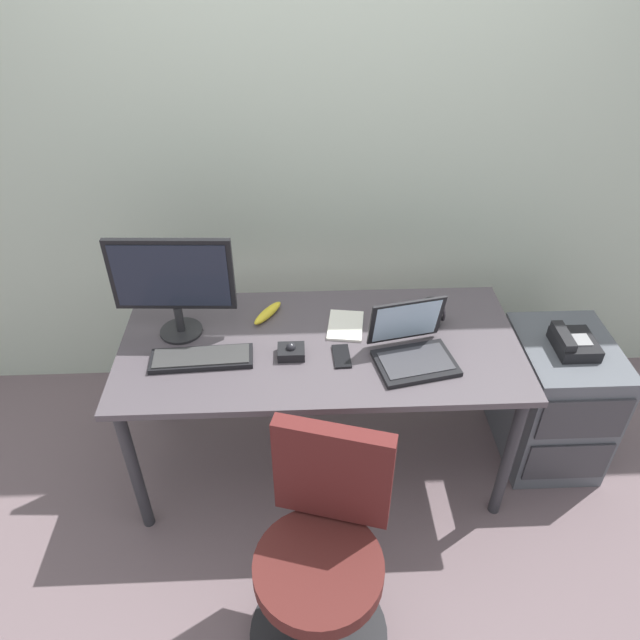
% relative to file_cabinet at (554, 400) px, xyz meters
% --- Properties ---
extents(ground_plane, '(8.00, 8.00, 0.00)m').
position_rel_file_cabinet_xyz_m(ground_plane, '(-1.11, -0.03, -0.33)').
color(ground_plane, slate).
extents(back_wall, '(6.00, 0.10, 2.80)m').
position_rel_file_cabinet_xyz_m(back_wall, '(-1.11, 0.70, 1.07)').
color(back_wall, beige).
rests_on(back_wall, ground).
extents(desk, '(1.67, 0.77, 0.74)m').
position_rel_file_cabinet_xyz_m(desk, '(-1.11, -0.03, 0.34)').
color(desk, '#50484F').
rests_on(desk, ground).
extents(file_cabinet, '(0.42, 0.53, 0.65)m').
position_rel_file_cabinet_xyz_m(file_cabinet, '(0.00, 0.00, 0.00)').
color(file_cabinet, '#545860').
rests_on(file_cabinet, ground).
extents(desk_phone, '(0.17, 0.20, 0.09)m').
position_rel_file_cabinet_xyz_m(desk_phone, '(-0.01, -0.02, 0.36)').
color(desk_phone, black).
rests_on(desk_phone, file_cabinet).
extents(office_chair, '(0.52, 0.53, 0.93)m').
position_rel_file_cabinet_xyz_m(office_chair, '(-1.13, -0.82, 0.09)').
color(office_chair, black).
rests_on(office_chair, ground).
extents(monitor_main, '(0.50, 0.18, 0.45)m').
position_rel_file_cabinet_xyz_m(monitor_main, '(-1.70, 0.06, 0.68)').
color(monitor_main, '#262628').
rests_on(monitor_main, desk).
extents(keyboard, '(0.42, 0.16, 0.03)m').
position_rel_file_cabinet_xyz_m(keyboard, '(-1.59, -0.13, 0.43)').
color(keyboard, black).
rests_on(keyboard, desk).
extents(laptop, '(0.36, 0.33, 0.24)m').
position_rel_file_cabinet_xyz_m(laptop, '(-0.74, -0.14, 0.47)').
color(laptop, black).
rests_on(laptop, desk).
extents(trackball_mouse, '(0.11, 0.09, 0.07)m').
position_rel_file_cabinet_xyz_m(trackball_mouse, '(-1.23, -0.11, 0.44)').
color(trackball_mouse, black).
rests_on(trackball_mouse, desk).
extents(coffee_mug, '(0.10, 0.09, 0.12)m').
position_rel_file_cabinet_xyz_m(coffee_mug, '(-0.62, 0.07, 0.47)').
color(coffee_mug, black).
rests_on(coffee_mug, desk).
extents(paper_notepad, '(0.18, 0.23, 0.01)m').
position_rel_file_cabinet_xyz_m(paper_notepad, '(-0.99, 0.07, 0.42)').
color(paper_notepad, white).
rests_on(paper_notepad, desk).
extents(cell_phone, '(0.07, 0.14, 0.01)m').
position_rel_file_cabinet_xyz_m(cell_phone, '(-1.03, -0.13, 0.42)').
color(cell_phone, black).
rests_on(cell_phone, desk).
extents(banana, '(0.14, 0.18, 0.04)m').
position_rel_file_cabinet_xyz_m(banana, '(-1.33, 0.16, 0.44)').
color(banana, yellow).
rests_on(banana, desk).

